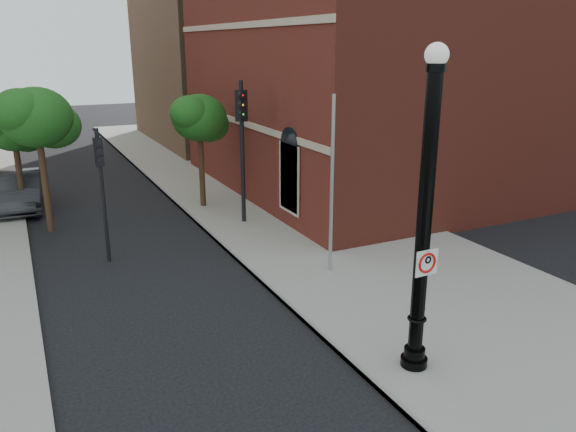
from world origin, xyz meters
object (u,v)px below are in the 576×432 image
lamppost (423,233)px  parked_car (20,191)px  traffic_signal_left (101,174)px  traffic_signal_right (242,130)px  no_parking_sign (427,262)px

lamppost → parked_car: 19.00m
lamppost → traffic_signal_left: bearing=117.2°
lamppost → traffic_signal_right: 11.22m
traffic_signal_left → lamppost: bearing=-59.3°
traffic_signal_left → traffic_signal_right: (5.40, 1.71, 0.79)m
parked_car → no_parking_sign: bearing=-64.1°
traffic_signal_left → traffic_signal_right: traffic_signal_right is taller
traffic_signal_right → parked_car: bearing=120.3°
parked_car → traffic_signal_left: (2.34, -7.93, 2.13)m
lamppost → parked_car: lamppost is taller
no_parking_sign → lamppost: bearing=87.2°
parked_car → traffic_signal_right: traffic_signal_right is taller
traffic_signal_left → parked_car: bearing=109.9°
lamppost → traffic_signal_left: size_ratio=1.58×
lamppost → traffic_signal_right: lamppost is taller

